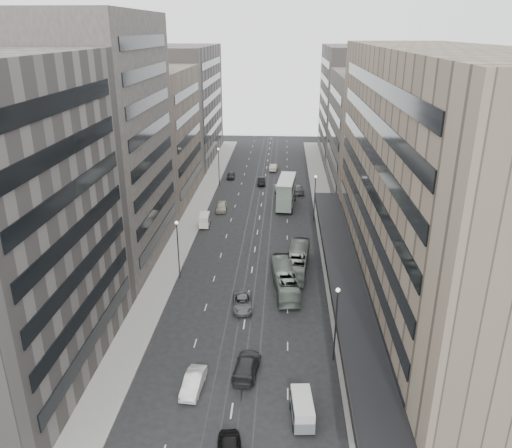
% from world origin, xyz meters
% --- Properties ---
extents(ground, '(220.00, 220.00, 0.00)m').
position_xyz_m(ground, '(0.00, 0.00, 0.00)').
color(ground, black).
rests_on(ground, ground).
extents(sidewalk_right, '(4.00, 125.00, 0.15)m').
position_xyz_m(sidewalk_right, '(12.00, 37.50, 0.07)').
color(sidewalk_right, gray).
rests_on(sidewalk_right, ground).
extents(sidewalk_left, '(4.00, 125.00, 0.15)m').
position_xyz_m(sidewalk_left, '(-12.00, 37.50, 0.07)').
color(sidewalk_left, gray).
rests_on(sidewalk_left, ground).
extents(department_store, '(19.20, 60.00, 30.00)m').
position_xyz_m(department_store, '(21.45, 8.00, 14.95)').
color(department_store, '#7D6D5B').
rests_on(department_store, ground).
extents(building_right_mid, '(15.00, 28.00, 24.00)m').
position_xyz_m(building_right_mid, '(21.50, 52.00, 12.00)').
color(building_right_mid, '#433E3A').
rests_on(building_right_mid, ground).
extents(building_right_far, '(15.00, 32.00, 28.00)m').
position_xyz_m(building_right_far, '(21.50, 82.00, 14.00)').
color(building_right_far, slate).
rests_on(building_right_far, ground).
extents(building_left_b, '(15.00, 26.00, 34.00)m').
position_xyz_m(building_left_b, '(-21.50, 19.00, 17.00)').
color(building_left_b, '#433E3A').
rests_on(building_left_b, ground).
extents(building_left_c, '(15.00, 28.00, 25.00)m').
position_xyz_m(building_left_c, '(-21.50, 46.00, 12.50)').
color(building_left_c, '#736759').
rests_on(building_left_c, ground).
extents(building_left_d, '(15.00, 38.00, 28.00)m').
position_xyz_m(building_left_d, '(-21.50, 79.00, 14.00)').
color(building_left_d, slate).
rests_on(building_left_d, ground).
extents(lamp_right_near, '(0.44, 0.44, 8.32)m').
position_xyz_m(lamp_right_near, '(9.70, -5.00, 5.20)').
color(lamp_right_near, '#262628').
rests_on(lamp_right_near, ground).
extents(lamp_right_far, '(0.44, 0.44, 8.32)m').
position_xyz_m(lamp_right_far, '(9.70, 35.00, 5.20)').
color(lamp_right_far, '#262628').
rests_on(lamp_right_far, ground).
extents(lamp_left_near, '(0.44, 0.44, 8.32)m').
position_xyz_m(lamp_left_near, '(-9.70, 12.00, 5.20)').
color(lamp_left_near, '#262628').
rests_on(lamp_left_near, ground).
extents(lamp_left_far, '(0.44, 0.44, 8.32)m').
position_xyz_m(lamp_left_far, '(-9.70, 55.00, 5.20)').
color(lamp_left_far, '#262628').
rests_on(lamp_left_far, ground).
extents(bus_near, '(3.95, 11.40, 3.11)m').
position_xyz_m(bus_near, '(4.58, 9.42, 1.56)').
color(bus_near, gray).
rests_on(bus_near, ground).
extents(bus_far, '(3.77, 11.50, 3.15)m').
position_xyz_m(bus_far, '(6.40, 15.06, 1.57)').
color(bus_far, slate).
rests_on(bus_far, ground).
extents(double_decker, '(3.90, 10.41, 5.57)m').
position_xyz_m(double_decker, '(4.74, 42.21, 3.01)').
color(double_decker, gray).
rests_on(double_decker, ground).
extents(vw_microbus, '(2.17, 4.25, 2.22)m').
position_xyz_m(vw_microbus, '(6.21, -13.73, 1.24)').
color(vw_microbus, slate).
rests_on(vw_microbus, ground).
extents(panel_van, '(1.90, 3.62, 2.23)m').
position_xyz_m(panel_van, '(-9.20, 31.01, 1.23)').
color(panel_van, white).
rests_on(panel_van, ground).
extents(sedan_1, '(2.01, 4.80, 1.54)m').
position_xyz_m(sedan_1, '(-3.88, -10.33, 0.77)').
color(sedan_1, white).
rests_on(sedan_1, ground).
extents(sedan_2, '(2.78, 5.14, 1.37)m').
position_xyz_m(sedan_2, '(-0.51, 4.61, 0.69)').
color(sedan_2, '#59595B').
rests_on(sedan_2, ground).
extents(sedan_3, '(2.85, 5.79, 1.62)m').
position_xyz_m(sedan_3, '(0.94, -7.59, 0.81)').
color(sedan_3, '#242426').
rests_on(sedan_3, ground).
extents(sedan_4, '(2.15, 4.91, 1.65)m').
position_xyz_m(sedan_4, '(-7.24, 39.21, 0.82)').
color(sedan_4, '#A19A86').
rests_on(sedan_4, ground).
extents(sedan_5, '(1.87, 4.66, 1.50)m').
position_xyz_m(sedan_5, '(-0.67, 56.54, 0.75)').
color(sedan_5, black).
rests_on(sedan_5, ground).
extents(sedan_6, '(2.55, 5.08, 1.38)m').
position_xyz_m(sedan_6, '(3.46, 52.27, 0.69)').
color(sedan_6, '#B6B6B2').
rests_on(sedan_6, ground).
extents(sedan_7, '(2.90, 5.93, 1.66)m').
position_xyz_m(sedan_7, '(7.13, 51.12, 0.83)').
color(sedan_7, '#4F4F51').
rests_on(sedan_7, ground).
extents(sedan_8, '(1.89, 4.37, 1.47)m').
position_xyz_m(sedan_8, '(-7.80, 61.09, 0.73)').
color(sedan_8, '#262629').
rests_on(sedan_8, ground).
extents(sedan_9, '(2.25, 5.08, 1.62)m').
position_xyz_m(sedan_9, '(1.78, 68.27, 0.81)').
color(sedan_9, '#B7AC97').
rests_on(sedan_9, ground).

